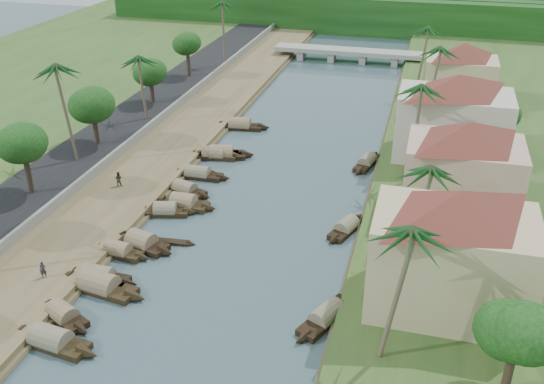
% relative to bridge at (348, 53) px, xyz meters
% --- Properties ---
extents(ground, '(220.00, 220.00, 0.00)m').
position_rel_bridge_xyz_m(ground, '(-0.00, -72.00, -1.72)').
color(ground, '#3C525A').
rests_on(ground, ground).
extents(left_bank, '(10.00, 180.00, 0.80)m').
position_rel_bridge_xyz_m(left_bank, '(-16.00, -52.00, -1.32)').
color(left_bank, brown).
rests_on(left_bank, ground).
extents(right_bank, '(16.00, 180.00, 1.20)m').
position_rel_bridge_xyz_m(right_bank, '(19.00, -52.00, -1.12)').
color(right_bank, '#2D5120').
rests_on(right_bank, ground).
extents(road, '(8.00, 180.00, 1.40)m').
position_rel_bridge_xyz_m(road, '(-24.50, -52.00, -1.02)').
color(road, black).
rests_on(road, ground).
extents(retaining_wall, '(0.40, 180.00, 1.10)m').
position_rel_bridge_xyz_m(retaining_wall, '(-20.20, -52.00, -0.37)').
color(retaining_wall, slate).
rests_on(retaining_wall, left_bank).
extents(treeline, '(120.00, 14.00, 8.00)m').
position_rel_bridge_xyz_m(treeline, '(-0.00, 28.00, 2.28)').
color(treeline, '#0F330E').
rests_on(treeline, ground).
extents(bridge, '(28.00, 4.00, 2.40)m').
position_rel_bridge_xyz_m(bridge, '(0.00, 0.00, 0.00)').
color(bridge, gray).
rests_on(bridge, ground).
extents(building_near, '(14.85, 14.85, 10.20)m').
position_rel_bridge_xyz_m(building_near, '(18.99, -74.00, 4.66)').
color(building_near, '#CBBE88').
rests_on(building_near, right_bank).
extents(building_mid, '(14.11, 14.11, 9.70)m').
position_rel_bridge_xyz_m(building_mid, '(19.99, -58.00, 4.41)').
color(building_mid, '#D2B195').
rests_on(building_mid, right_bank).
extents(building_far, '(15.59, 15.59, 10.20)m').
position_rel_bridge_xyz_m(building_far, '(18.99, -44.00, 4.66)').
color(building_far, beige).
rests_on(building_far, right_bank).
extents(building_distant, '(12.62, 12.62, 9.20)m').
position_rel_bridge_xyz_m(building_distant, '(19.99, -24.00, 4.16)').
color(building_distant, '#CBBE88').
rests_on(building_distant, right_bank).
extents(sampan_0, '(8.82, 2.84, 2.27)m').
position_rel_bridge_xyz_m(sampan_0, '(-9.35, -85.01, -1.31)').
color(sampan_0, black).
rests_on(sampan_0, ground).
extents(sampan_1, '(6.79, 4.25, 2.04)m').
position_rel_bridge_xyz_m(sampan_1, '(-10.15, -82.13, -1.31)').
color(sampan_1, black).
rests_on(sampan_1, ground).
extents(sampan_2, '(9.82, 3.31, 2.50)m').
position_rel_bridge_xyz_m(sampan_2, '(-9.37, -77.85, -1.30)').
color(sampan_2, black).
rests_on(sampan_2, ground).
extents(sampan_3, '(7.77, 1.95, 2.10)m').
position_rel_bridge_xyz_m(sampan_3, '(-10.06, -76.70, -1.31)').
color(sampan_3, black).
rests_on(sampan_3, ground).
extents(sampan_4, '(6.88, 2.05, 1.97)m').
position_rel_bridge_xyz_m(sampan_4, '(-10.33, -72.58, -1.31)').
color(sampan_4, black).
rests_on(sampan_4, ground).
extents(sampan_5, '(7.78, 3.71, 2.39)m').
position_rel_bridge_xyz_m(sampan_5, '(-8.87, -70.69, -1.30)').
color(sampan_5, black).
rests_on(sampan_5, ground).
extents(sampan_6, '(6.91, 3.11, 2.04)m').
position_rel_bridge_xyz_m(sampan_6, '(-9.27, -64.29, -1.31)').
color(sampan_6, black).
rests_on(sampan_6, ground).
extents(sampan_7, '(7.34, 3.54, 1.96)m').
position_rel_bridge_xyz_m(sampan_7, '(-9.19, -59.15, -1.31)').
color(sampan_7, black).
rests_on(sampan_7, ground).
extents(sampan_8, '(7.59, 2.16, 2.33)m').
position_rel_bridge_xyz_m(sampan_8, '(-8.04, -62.31, -1.30)').
color(sampan_8, black).
rests_on(sampan_8, ground).
extents(sampan_9, '(8.14, 1.83, 2.08)m').
position_rel_bridge_xyz_m(sampan_9, '(-9.22, -55.12, -1.31)').
color(sampan_9, black).
rests_on(sampan_9, ground).
extents(sampan_10, '(8.17, 2.73, 2.21)m').
position_rel_bridge_xyz_m(sampan_10, '(-9.31, -49.36, -1.31)').
color(sampan_10, black).
rests_on(sampan_10, ground).
extents(sampan_11, '(8.78, 4.28, 2.44)m').
position_rel_bridge_xyz_m(sampan_11, '(-8.46, -49.01, -1.30)').
color(sampan_11, black).
rests_on(sampan_11, ground).
extents(sampan_12, '(7.63, 2.63, 1.84)m').
position_rel_bridge_xyz_m(sampan_12, '(-8.73, -48.26, -1.32)').
color(sampan_12, black).
rests_on(sampan_12, ground).
extents(sampan_13, '(8.88, 2.85, 2.37)m').
position_rel_bridge_xyz_m(sampan_13, '(-9.24, -38.85, -1.30)').
color(sampan_13, black).
rests_on(sampan_13, ground).
extents(sampan_14, '(4.85, 8.23, 2.05)m').
position_rel_bridge_xyz_m(sampan_14, '(10.13, -76.81, -1.31)').
color(sampan_14, black).
rests_on(sampan_14, ground).
extents(sampan_15, '(3.79, 7.19, 1.95)m').
position_rel_bridge_xyz_m(sampan_15, '(9.56, -62.73, -1.31)').
color(sampan_15, black).
rests_on(sampan_15, ground).
extents(sampan_16, '(3.21, 7.86, 1.93)m').
position_rel_bridge_xyz_m(sampan_16, '(9.55, -46.52, -1.32)').
color(sampan_16, black).
rests_on(sampan_16, ground).
extents(canoe_1, '(5.20, 1.28, 0.83)m').
position_rel_bridge_xyz_m(canoe_1, '(-6.50, -69.35, -1.62)').
color(canoe_1, black).
rests_on(canoe_1, ground).
extents(canoe_2, '(6.36, 2.12, 0.92)m').
position_rel_bridge_xyz_m(canoe_2, '(-10.50, -54.03, -1.62)').
color(canoe_2, black).
rests_on(canoe_2, ground).
extents(palm_0, '(3.20, 3.20, 12.07)m').
position_rel_bridge_xyz_m(palm_0, '(15.00, -81.11, 9.76)').
color(palm_0, brown).
rests_on(palm_0, ground).
extents(palm_1, '(3.20, 3.20, 10.42)m').
position_rel_bridge_xyz_m(palm_1, '(16.00, -67.85, 8.17)').
color(palm_1, brown).
rests_on(palm_1, ground).
extents(palm_2, '(3.20, 3.20, 12.43)m').
position_rel_bridge_xyz_m(palm_2, '(15.00, -51.95, 10.09)').
color(palm_2, brown).
rests_on(palm_2, ground).
extents(palm_3, '(3.20, 3.20, 11.94)m').
position_rel_bridge_xyz_m(palm_3, '(16.00, -32.97, 9.62)').
color(palm_3, brown).
rests_on(palm_3, ground).
extents(palm_5, '(3.20, 3.20, 12.90)m').
position_rel_bridge_xyz_m(palm_5, '(-24.00, -57.01, 10.74)').
color(palm_5, brown).
rests_on(palm_5, ground).
extents(palm_6, '(3.20, 3.20, 10.16)m').
position_rel_bridge_xyz_m(palm_6, '(-22.00, -41.98, 8.10)').
color(palm_6, brown).
rests_on(palm_6, ground).
extents(palm_7, '(3.20, 3.20, 11.38)m').
position_rel_bridge_xyz_m(palm_7, '(14.00, -18.30, 9.08)').
color(palm_7, brown).
rests_on(palm_7, ground).
extents(palm_8, '(3.20, 3.20, 12.39)m').
position_rel_bridge_xyz_m(palm_8, '(-20.50, -12.54, 10.25)').
color(palm_8, brown).
rests_on(palm_8, ground).
extents(tree_2, '(5.06, 5.06, 7.75)m').
position_rel_bridge_xyz_m(tree_2, '(-24.00, -65.75, 5.26)').
color(tree_2, '#433126').
rests_on(tree_2, ground).
extents(tree_3, '(5.36, 5.36, 7.33)m').
position_rel_bridge_xyz_m(tree_3, '(-24.00, -51.87, 4.73)').
color(tree_3, '#433126').
rests_on(tree_3, ground).
extents(tree_4, '(4.63, 4.63, 6.52)m').
position_rel_bridge_xyz_m(tree_4, '(-24.00, -35.45, 4.21)').
color(tree_4, '#433126').
rests_on(tree_4, ground).
extents(tree_5, '(4.39, 4.39, 7.29)m').
position_rel_bridge_xyz_m(tree_5, '(-24.00, -21.07, 5.06)').
color(tree_5, '#433126').
rests_on(tree_5, ground).
extents(tree_6, '(4.39, 4.39, 7.25)m').
position_rel_bridge_xyz_m(tree_6, '(24.00, -43.14, 4.82)').
color(tree_6, '#433126').
rests_on(tree_6, ground).
extents(tree_7, '(4.51, 4.51, 6.90)m').
position_rel_bridge_xyz_m(tree_7, '(23.00, -82.34, 4.43)').
color(tree_7, '#433126').
rests_on(tree_7, ground).
extents(person_near, '(0.68, 0.59, 1.56)m').
position_rel_bridge_xyz_m(person_near, '(-14.18, -78.44, -0.14)').
color(person_near, '#26282E').
rests_on(person_near, left_bank).
extents(person_far, '(0.90, 0.75, 1.70)m').
position_rel_bridge_xyz_m(person_far, '(-16.30, -60.90, -0.07)').
color(person_far, '#393427').
rests_on(person_far, left_bank).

